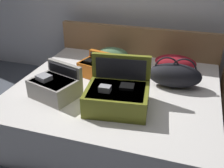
{
  "coord_description": "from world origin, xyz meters",
  "views": [
    {
      "loc": [
        0.71,
        -1.97,
        1.82
      ],
      "look_at": [
        0.0,
        0.26,
        0.59
      ],
      "focal_mm": 42.96,
      "sensor_mm": 36.0,
      "label": 1
    }
  ],
  "objects_px": {
    "hard_case_large": "(118,94)",
    "pillow_center_head": "(113,55)",
    "bed": "(116,107)",
    "hard_case_small": "(97,67)",
    "hard_case_medium": "(55,86)",
    "duffel_bag": "(175,75)",
    "pillow_near_headboard": "(175,62)"
  },
  "relations": [
    {
      "from": "hard_case_large",
      "to": "pillow_center_head",
      "type": "xyz_separation_m",
      "value": [
        -0.36,
        1.0,
        -0.03
      ]
    },
    {
      "from": "bed",
      "to": "hard_case_small",
      "type": "relative_size",
      "value": 5.19
    },
    {
      "from": "hard_case_medium",
      "to": "pillow_center_head",
      "type": "height_order",
      "value": "hard_case_medium"
    },
    {
      "from": "duffel_bag",
      "to": "pillow_center_head",
      "type": "height_order",
      "value": "duffel_bag"
    },
    {
      "from": "hard_case_small",
      "to": "pillow_center_head",
      "type": "xyz_separation_m",
      "value": [
        0.05,
        0.43,
        -0.01
      ]
    },
    {
      "from": "pillow_near_headboard",
      "to": "pillow_center_head",
      "type": "distance_m",
      "value": 0.78
    },
    {
      "from": "hard_case_small",
      "to": "duffel_bag",
      "type": "height_order",
      "value": "duffel_bag"
    },
    {
      "from": "hard_case_large",
      "to": "hard_case_small",
      "type": "bearing_deg",
      "value": 118.62
    },
    {
      "from": "hard_case_medium",
      "to": "pillow_center_head",
      "type": "distance_m",
      "value": 1.03
    },
    {
      "from": "hard_case_large",
      "to": "pillow_center_head",
      "type": "height_order",
      "value": "hard_case_large"
    },
    {
      "from": "hard_case_small",
      "to": "pillow_near_headboard",
      "type": "relative_size",
      "value": 0.83
    },
    {
      "from": "hard_case_large",
      "to": "hard_case_small",
      "type": "height_order",
      "value": "hard_case_large"
    },
    {
      "from": "hard_case_large",
      "to": "duffel_bag",
      "type": "bearing_deg",
      "value": 43.64
    },
    {
      "from": "bed",
      "to": "pillow_center_head",
      "type": "distance_m",
      "value": 0.76
    },
    {
      "from": "duffel_bag",
      "to": "hard_case_medium",
      "type": "bearing_deg",
      "value": -152.74
    },
    {
      "from": "pillow_near_headboard",
      "to": "bed",
      "type": "bearing_deg",
      "value": -130.13
    },
    {
      "from": "hard_case_large",
      "to": "pillow_near_headboard",
      "type": "height_order",
      "value": "hard_case_large"
    },
    {
      "from": "hard_case_small",
      "to": "pillow_near_headboard",
      "type": "height_order",
      "value": "hard_case_small"
    },
    {
      "from": "hard_case_large",
      "to": "duffel_bag",
      "type": "distance_m",
      "value": 0.71
    },
    {
      "from": "bed",
      "to": "hard_case_medium",
      "type": "bearing_deg",
      "value": -144.31
    },
    {
      "from": "bed",
      "to": "hard_case_small",
      "type": "distance_m",
      "value": 0.5
    },
    {
      "from": "bed",
      "to": "hard_case_small",
      "type": "height_order",
      "value": "hard_case_small"
    },
    {
      "from": "bed",
      "to": "pillow_center_head",
      "type": "relative_size",
      "value": 5.26
    },
    {
      "from": "hard_case_medium",
      "to": "pillow_near_headboard",
      "type": "distance_m",
      "value": 1.45
    },
    {
      "from": "bed",
      "to": "hard_case_large",
      "type": "height_order",
      "value": "hard_case_large"
    },
    {
      "from": "hard_case_small",
      "to": "duffel_bag",
      "type": "xyz_separation_m",
      "value": [
        0.86,
        -0.02,
        0.03
      ]
    },
    {
      "from": "hard_case_medium",
      "to": "duffel_bag",
      "type": "relative_size",
      "value": 0.89
    },
    {
      "from": "pillow_near_headboard",
      "to": "duffel_bag",
      "type": "bearing_deg",
      "value": -85.83
    },
    {
      "from": "hard_case_small",
      "to": "pillow_center_head",
      "type": "height_order",
      "value": "hard_case_small"
    },
    {
      "from": "hard_case_large",
      "to": "duffel_bag",
      "type": "height_order",
      "value": "hard_case_large"
    },
    {
      "from": "hard_case_medium",
      "to": "hard_case_small",
      "type": "bearing_deg",
      "value": 86.65
    },
    {
      "from": "hard_case_medium",
      "to": "duffel_bag",
      "type": "distance_m",
      "value": 1.21
    }
  ]
}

